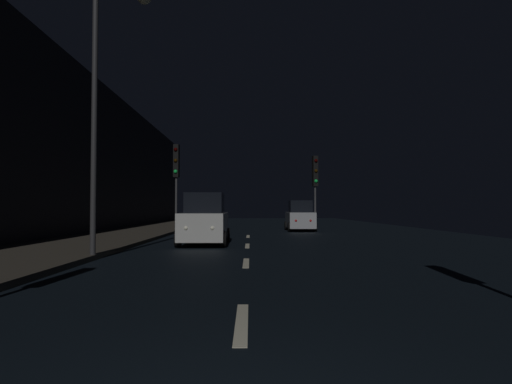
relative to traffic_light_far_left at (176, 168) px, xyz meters
name	(u,v)px	position (x,y,z in m)	size (l,w,h in m)	color
ground	(248,234)	(4.16, 0.40, -3.78)	(25.32, 84.00, 0.02)	black
sidewalk_left	(137,232)	(-2.30, 0.40, -3.70)	(4.40, 84.00, 0.15)	#38332B
building_facade_left	(71,150)	(-4.90, -3.10, 0.70)	(0.80, 63.00, 8.94)	black
lane_centerline	(247,253)	(4.16, -11.77, -3.77)	(0.16, 20.67, 0.01)	beige
traffic_light_far_left	(176,168)	(0.00, 0.00, 0.00)	(0.33, 0.47, 5.16)	#38383A
traffic_light_far_right	(315,177)	(8.32, 2.06, -0.34)	(0.36, 0.48, 4.73)	#38383A
streetlamp_overhead	(110,81)	(0.24, -13.72, 1.34)	(1.70, 0.44, 7.81)	#2D2D30
car_approaching_headlights	(205,221)	(2.43, -8.07, -2.82)	(1.91, 4.13, 2.08)	silver
car_parked_right_far	(300,217)	(7.52, 3.50, -2.87)	(1.80, 3.91, 1.97)	#A5A8AD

